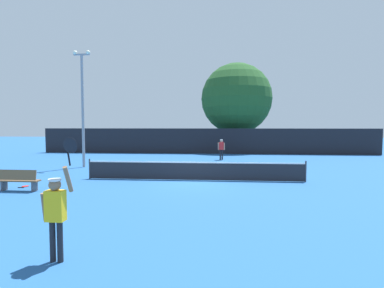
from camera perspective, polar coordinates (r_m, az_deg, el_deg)
name	(u,v)px	position (r m, az deg, el deg)	size (l,w,h in m)	color
ground_plane	(194,180)	(15.86, 0.44, -6.84)	(120.00, 120.00, 0.00)	#235693
tennis_net	(194,170)	(15.78, 0.44, -5.01)	(11.33, 0.08, 1.07)	#232328
perimeter_fence	(206,141)	(30.77, 2.65, 0.55)	(34.13, 0.12, 2.57)	black
player_serving	(56,207)	(6.97, -24.18, -10.73)	(0.68, 0.40, 2.60)	yellow
player_receiving	(221,147)	(25.29, 5.54, -0.62)	(0.57, 0.25, 1.71)	red
tennis_ball	(170,171)	(18.83, -4.19, -5.11)	(0.07, 0.07, 0.07)	#CCE033
spare_racket	(25,186)	(16.22, -28.93, -6.97)	(0.28, 0.52, 0.04)	black
courtside_bench	(18,180)	(15.19, -29.89, -5.92)	(1.80, 0.44, 0.95)	brown
light_pole	(83,101)	(22.04, -19.89, 7.60)	(1.18, 0.28, 7.90)	gray
large_tree	(236,99)	(35.03, 8.36, 8.43)	(7.96, 7.96, 9.89)	brown
parked_car_near	(144,142)	(39.68, -8.99, 0.42)	(2.46, 4.42, 1.69)	navy
parked_car_mid	(179,142)	(37.47, -2.45, 0.28)	(2.13, 4.30, 1.69)	black
parked_car_far	(260,143)	(37.05, 12.68, 0.17)	(2.41, 4.40, 1.69)	#B7B7BC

